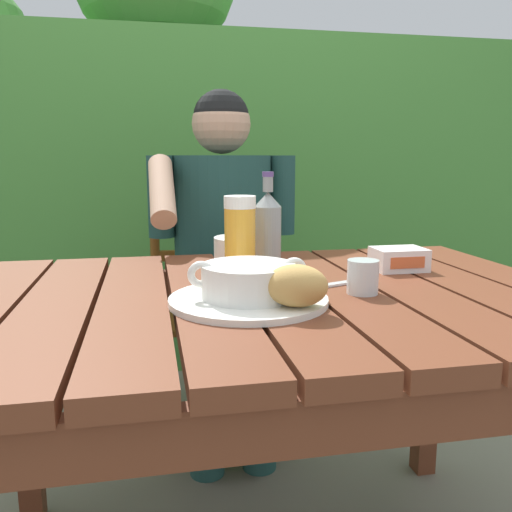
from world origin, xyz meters
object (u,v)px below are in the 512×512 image
person_eating (223,245)px  water_glass_small (363,277)px  beer_glass (240,237)px  diner_bowl (243,249)px  soup_bowl (248,280)px  beer_bottle (268,229)px  table_knife (321,286)px  bread_roll (296,286)px  chair_near_diner (217,301)px  serving_plate (248,300)px  butter_tub (399,259)px

person_eating → water_glass_small: bearing=-76.6°
beer_glass → diner_bowl: size_ratio=1.22×
soup_bowl → person_eating: bearing=85.5°
soup_bowl → beer_bottle: size_ratio=0.96×
table_knife → beer_glass: bearing=138.3°
person_eating → table_knife: person_eating is taller
bread_roll → water_glass_small: size_ratio=1.95×
person_eating → beer_bottle: 0.49m
soup_bowl → table_knife: bearing=26.5°
bread_roll → table_knife: bearing=58.9°
person_eating → water_glass_small: size_ratio=17.77×
beer_bottle → table_knife: 0.24m
chair_near_diner → soup_bowl: (-0.06, -0.97, 0.30)m
serving_plate → soup_bowl: size_ratio=1.32×
bread_roll → diner_bowl: 0.50m
beer_glass → table_knife: beer_glass is taller
beer_glass → diner_bowl: 0.22m
chair_near_diner → soup_bowl: size_ratio=4.28×
bread_roll → beer_bottle: beer_bottle is taller
table_knife → water_glass_small: bearing=-41.7°
person_eating → butter_tub: size_ratio=9.93×
table_knife → soup_bowl: bearing=-153.5°
person_eating → beer_bottle: size_ratio=5.15×
chair_near_diner → serving_plate: bearing=-93.7°
chair_near_diner → person_eating: person_eating is taller
table_knife → diner_bowl: 0.35m
soup_bowl → beer_glass: (0.02, 0.22, 0.05)m
soup_bowl → beer_bottle: beer_bottle is taller
beer_glass → butter_tub: size_ratio=1.51×
chair_near_diner → table_knife: bearing=-83.1°
butter_tub → diner_bowl: 0.40m
bread_roll → butter_tub: (0.34, 0.30, -0.02)m
butter_tub → person_eating: bearing=122.8°
chair_near_diner → water_glass_small: chair_near_diner is taller
soup_bowl → bread_roll: size_ratio=1.69×
serving_plate → chair_near_diner: bearing=86.3°
soup_bowl → butter_tub: bearing=28.3°
beer_glass → butter_tub: bearing=0.6°
butter_tub → table_knife: (-0.24, -0.14, -0.02)m
beer_bottle → diner_bowl: size_ratio=1.56×
chair_near_diner → soup_bowl: 1.01m
chair_near_diner → beer_bottle: (0.04, -0.67, 0.36)m
serving_plate → water_glass_small: (0.24, 0.02, 0.03)m
bread_roll → diner_bowl: bearing=90.7°
serving_plate → table_knife: size_ratio=1.94×
person_eating → beer_glass: bearing=-94.0°
butter_tub → diner_bowl: (-0.35, 0.20, 0.00)m
serving_plate → beer_bottle: (0.10, 0.29, 0.09)m
beer_glass → butter_tub: beer_glass is taller
person_eating → serving_plate: person_eating is taller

